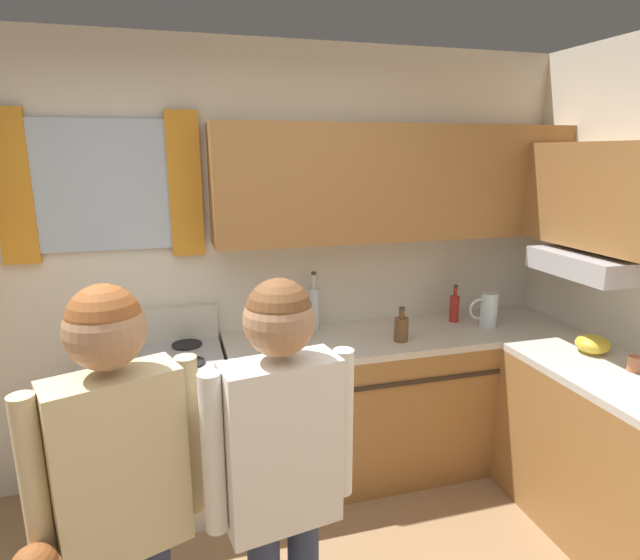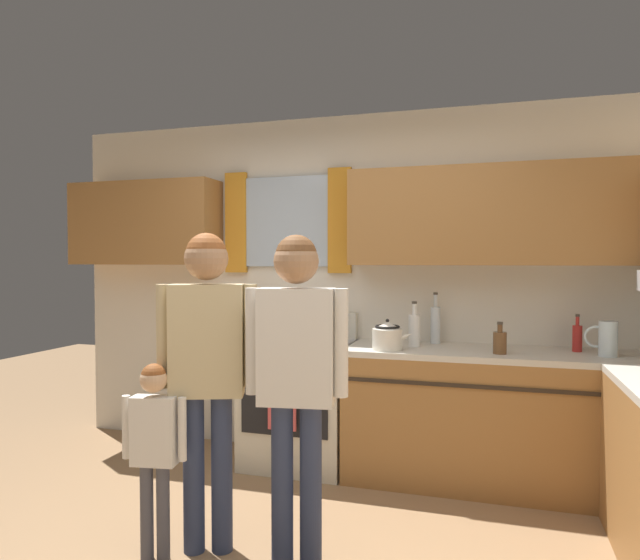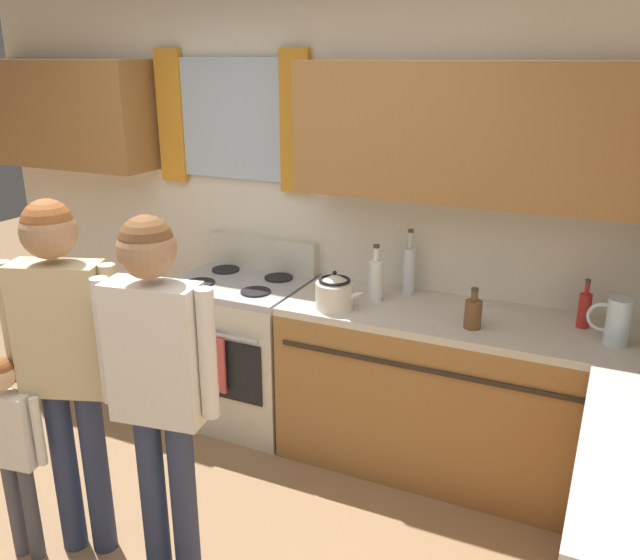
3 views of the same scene
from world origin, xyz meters
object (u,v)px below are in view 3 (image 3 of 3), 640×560
object	(u,v)px
water_pitcher	(617,321)
adult_holding_child	(64,343)
bottle_tall_clear	(409,269)
bottle_sauce_red	(584,309)
bottle_milk_white	(376,279)
adult_in_plaid	(157,367)
stove_oven	(243,348)
bottle_squat_brown	(473,313)
stovetop_kettle	(335,291)
small_child	(11,436)

from	to	relation	value
water_pitcher	adult_holding_child	xyz separation A→B (m)	(-2.07, -1.28, 0.02)
bottle_tall_clear	bottle_sauce_red	xyz separation A→B (m)	(0.92, -0.11, -0.05)
bottle_milk_white	adult_in_plaid	bearing A→B (deg)	-106.34
bottle_sauce_red	water_pitcher	distance (m)	0.21
adult_holding_child	stove_oven	bearing A→B (deg)	88.17
water_pitcher	adult_in_plaid	size ratio (longest dim) A/B	0.14
stove_oven	bottle_squat_brown	size ratio (longest dim) A/B	5.37
stove_oven	stovetop_kettle	world-z (taller)	stovetop_kettle
stove_oven	adult_holding_child	xyz separation A→B (m)	(-0.04, -1.32, 0.56)
bottle_tall_clear	stovetop_kettle	world-z (taller)	bottle_tall_clear
bottle_milk_white	small_child	distance (m)	1.90
bottle_milk_white	small_child	world-z (taller)	bottle_milk_white
small_child	adult_holding_child	bearing A→B (deg)	37.51
bottle_squat_brown	water_pitcher	xyz separation A→B (m)	(0.63, 0.09, 0.03)
stovetop_kettle	adult_in_plaid	size ratio (longest dim) A/B	0.17
adult_in_plaid	bottle_sauce_red	bearing A→B (deg)	44.69
bottle_sauce_red	stovetop_kettle	world-z (taller)	bottle_sauce_red
bottle_sauce_red	small_child	bearing A→B (deg)	-143.43
bottle_tall_clear	water_pitcher	xyz separation A→B (m)	(1.07, -0.25, -0.03)
adult_holding_child	small_child	world-z (taller)	adult_holding_child
stove_oven	small_child	world-z (taller)	stove_oven
small_child	stovetop_kettle	bearing A→B (deg)	54.33
stove_oven	bottle_milk_white	xyz separation A→B (m)	(0.84, 0.03, 0.55)
bottle_tall_clear	bottle_squat_brown	xyz separation A→B (m)	(0.44, -0.35, -0.06)
water_pitcher	small_child	distance (m)	2.72
stove_oven	bottle_milk_white	world-z (taller)	bottle_milk_white
bottle_tall_clear	adult_in_plaid	distance (m)	1.62
bottle_squat_brown	bottle_milk_white	bearing A→B (deg)	164.17
bottle_milk_white	adult_holding_child	size ratio (longest dim) A/B	0.19
bottle_tall_clear	stovetop_kettle	xyz separation A→B (m)	(-0.28, -0.39, -0.05)
stove_oven	adult_in_plaid	size ratio (longest dim) A/B	0.68
stove_oven	bottle_tall_clear	size ratio (longest dim) A/B	3.00
bottle_milk_white	bottle_sauce_red	xyz separation A→B (m)	(1.05, 0.08, -0.03)
bottle_sauce_red	bottle_squat_brown	bearing A→B (deg)	-153.68
bottle_tall_clear	bottle_sauce_red	distance (m)	0.93
adult_in_plaid	bottle_tall_clear	bearing A→B (deg)	71.19
bottle_squat_brown	small_child	world-z (taller)	bottle_squat_brown
stove_oven	bottle_milk_white	distance (m)	1.00
bottle_sauce_red	water_pitcher	xyz separation A→B (m)	(0.15, -0.15, 0.02)
stovetop_kettle	adult_holding_child	world-z (taller)	adult_holding_child
stove_oven	stovetop_kettle	distance (m)	0.88
stove_oven	bottle_sauce_red	size ratio (longest dim) A/B	4.48
small_child	bottle_squat_brown	bearing A→B (deg)	39.16
adult_holding_child	small_child	distance (m)	0.49
bottle_squat_brown	small_child	bearing A→B (deg)	-140.84
water_pitcher	adult_in_plaid	distance (m)	2.04
bottle_squat_brown	water_pitcher	bearing A→B (deg)	8.20
water_pitcher	bottle_milk_white	bearing A→B (deg)	176.72
water_pitcher	small_child	size ratio (longest dim) A/B	0.22
adult_in_plaid	bottle_squat_brown	bearing A→B (deg)	51.11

